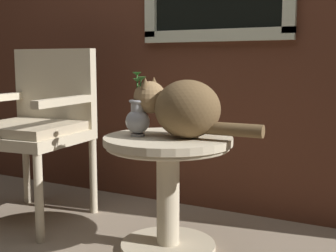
% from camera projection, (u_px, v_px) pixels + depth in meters
% --- Properties ---
extents(ground_plane, '(6.00, 6.00, 0.00)m').
position_uv_depth(ground_plane, '(111.00, 245.00, 2.24)').
color(ground_plane, gray).
extents(wicker_side_table, '(0.60, 0.60, 0.55)m').
position_uv_depth(wicker_side_table, '(168.00, 172.00, 2.14)').
color(wicker_side_table, beige).
rests_on(wicker_side_table, ground_plane).
extents(wicker_chair, '(0.58, 0.58, 0.97)m').
position_uv_depth(wicker_chair, '(38.00, 121.00, 2.59)').
color(wicker_chair, beige).
rests_on(wicker_chair, ground_plane).
extents(cat, '(0.62, 0.27, 0.28)m').
position_uv_depth(cat, '(183.00, 108.00, 2.07)').
color(cat, brown).
rests_on(cat, wicker_side_table).
extents(pewter_vase_with_ivy, '(0.11, 0.12, 0.30)m').
position_uv_depth(pewter_vase_with_ivy, '(138.00, 117.00, 2.13)').
color(pewter_vase_with_ivy, '#99999E').
rests_on(pewter_vase_with_ivy, wicker_side_table).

